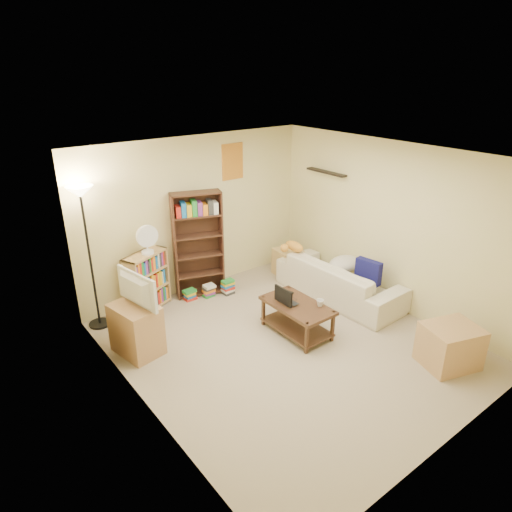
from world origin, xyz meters
The scene contains 19 objects.
room centered at (0.00, 0.01, 1.62)m, with size 4.50×4.54×2.52m.
sofa centered at (1.55, 0.52, 0.31)m, with size 0.88×2.13×0.62m, color beige.
navy_pillow centered at (1.66, 0.07, 0.59)m, with size 0.40×0.12×0.36m, color #131455.
cream_blanket centered at (1.70, 0.58, 0.53)m, with size 0.57×0.40×0.24m, color beige.
tabby_cat centered at (1.25, 1.32, 0.70)m, with size 0.48×0.18×0.17m.
coffee_table centered at (0.31, 0.16, 0.30)m, with size 0.57×1.02×0.45m.
laptop centered at (0.28, 0.26, 0.46)m, with size 0.21×0.30×0.02m, color black.
laptop_screen centered at (0.13, 0.26, 0.59)m, with size 0.01×0.34×0.23m, color white.
mug centered at (0.50, -0.07, 0.50)m, with size 0.10×0.10×0.09m, color silver.
tv_remote centered at (0.42, 0.50, 0.46)m, with size 0.06×0.18×0.02m, color black.
tv_stand centered at (-1.64, 1.09, 0.34)m, with size 0.45×0.63×0.67m, color tan.
television centered at (-1.64, 1.09, 0.89)m, with size 0.24×0.77×0.44m, color black.
tall_bookshelf centered at (-0.14, 1.99, 0.90)m, with size 0.81×0.49×1.70m.
short_bookshelf centered at (-1.02, 2.05, 0.46)m, with size 0.76×0.54×0.91m.
desk_fan centered at (-0.97, 2.01, 1.15)m, with size 0.32×0.18×0.44m.
floor_lamp centered at (-1.80, 2.05, 1.63)m, with size 0.35×0.35×2.05m.
side_table centered at (1.48, 1.68, 0.24)m, with size 0.42×0.42×0.48m, color tan.
end_cabinet centered at (1.30, -1.54, 0.27)m, with size 0.64×0.54×0.54m, color tan.
book_stacks centered at (-0.05, 1.81, 0.11)m, with size 0.79×0.36×0.25m.
Camera 1 is at (-3.50, -3.82, 3.48)m, focal length 32.00 mm.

